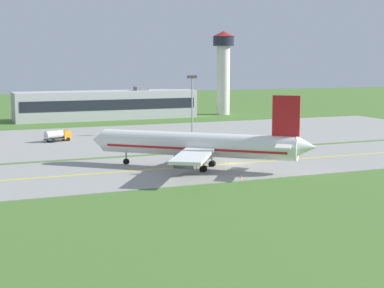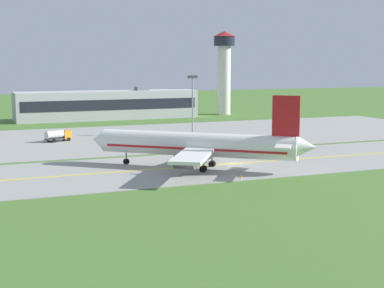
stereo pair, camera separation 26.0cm
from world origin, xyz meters
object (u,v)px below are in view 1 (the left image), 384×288
airplane_lead (199,145)px  control_tower (223,65)px  service_truck_fuel (58,135)px  apron_light_mast (192,97)px

airplane_lead → control_tower: (48.56, 92.88, 12.82)m
airplane_lead → service_truck_fuel: (-16.26, 43.67, -2.60)m
apron_light_mast → service_truck_fuel: bearing=179.3°
airplane_lead → control_tower: 105.59m
airplane_lead → apron_light_mast: (16.55, 43.26, 5.19)m
service_truck_fuel → apron_light_mast: size_ratio=0.43×
control_tower → apron_light_mast: size_ratio=1.92×
service_truck_fuel → apron_light_mast: bearing=-0.7°
airplane_lead → control_tower: control_tower is taller
service_truck_fuel → airplane_lead: bearing=-69.6°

